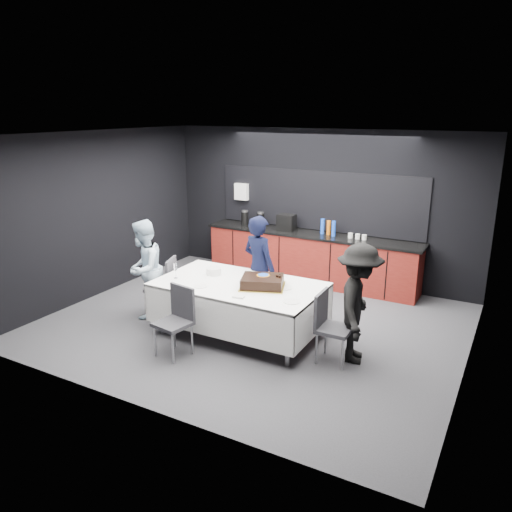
{
  "coord_description": "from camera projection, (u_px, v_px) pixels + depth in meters",
  "views": [
    {
      "loc": [
        3.39,
        -6.08,
        3.15
      ],
      "look_at": [
        0.0,
        0.1,
        1.05
      ],
      "focal_mm": 35.0,
      "sensor_mm": 36.0,
      "label": 1
    }
  ],
  "objects": [
    {
      "name": "chair_right",
      "position": [
        329.0,
        322.0,
        6.34
      ],
      "size": [
        0.43,
        0.43,
        0.92
      ],
      "color": "#303035",
      "rests_on": "ground"
    },
    {
      "name": "party_table",
      "position": [
        239.0,
        293.0,
        7.05
      ],
      "size": [
        2.32,
        1.32,
        0.78
      ],
      "color": "#99999E",
      "rests_on": "ground"
    },
    {
      "name": "ground",
      "position": [
        253.0,
        324.0,
        7.57
      ],
      "size": [
        6.0,
        6.0,
        0.0
      ],
      "primitive_type": "plane",
      "color": "#404045",
      "rests_on": "ground"
    },
    {
      "name": "kitchenette",
      "position": [
        310.0,
        254.0,
        9.28
      ],
      "size": [
        4.1,
        0.64,
        2.05
      ],
      "color": "#63140F",
      "rests_on": "ground"
    },
    {
      "name": "chair_near",
      "position": [
        177.0,
        316.0,
        6.52
      ],
      "size": [
        0.48,
        0.48,
        0.92
      ],
      "color": "#303035",
      "rests_on": "ground"
    },
    {
      "name": "person_center",
      "position": [
        259.0,
        268.0,
        7.61
      ],
      "size": [
        0.67,
        0.53,
        1.62
      ],
      "primitive_type": "imported",
      "rotation": [
        0.0,
        0.0,
        2.86
      ],
      "color": "black",
      "rests_on": "ground"
    },
    {
      "name": "loose_plate_right_b",
      "position": [
        292.0,
        301.0,
        6.34
      ],
      "size": [
        0.22,
        0.22,
        0.01
      ],
      "primitive_type": "cylinder",
      "color": "white",
      "rests_on": "party_table"
    },
    {
      "name": "person_right",
      "position": [
        358.0,
        304.0,
        6.28
      ],
      "size": [
        0.78,
        1.11,
        1.56
      ],
      "primitive_type": "imported",
      "rotation": [
        0.0,
        0.0,
        1.79
      ],
      "color": "black",
      "rests_on": "ground"
    },
    {
      "name": "champagne_flute",
      "position": [
        175.0,
        268.0,
        7.18
      ],
      "size": [
        0.06,
        0.06,
        0.22
      ],
      "color": "white",
      "rests_on": "party_table"
    },
    {
      "name": "room_shell",
      "position": [
        253.0,
        203.0,
        7.04
      ],
      "size": [
        6.04,
        5.04,
        2.82
      ],
      "color": "white",
      "rests_on": "ground"
    },
    {
      "name": "loose_plate_near",
      "position": [
        201.0,
        286.0,
        6.88
      ],
      "size": [
        0.19,
        0.19,
        0.01
      ],
      "primitive_type": "cylinder",
      "color": "white",
      "rests_on": "party_table"
    },
    {
      "name": "person_left",
      "position": [
        144.0,
        269.0,
        7.68
      ],
      "size": [
        0.77,
        0.88,
        1.53
      ],
      "primitive_type": "imported",
      "rotation": [
        0.0,
        0.0,
        -1.27
      ],
      "color": "silver",
      "rests_on": "ground"
    },
    {
      "name": "chair_left",
      "position": [
        165.0,
        283.0,
        7.77
      ],
      "size": [
        0.54,
        0.54,
        0.92
      ],
      "color": "#303035",
      "rests_on": "ground"
    },
    {
      "name": "cake_assembly",
      "position": [
        262.0,
        282.0,
        6.85
      ],
      "size": [
        0.74,
        0.67,
        0.18
      ],
      "color": "gold",
      "rests_on": "party_table"
    },
    {
      "name": "fork_pile",
      "position": [
        239.0,
        297.0,
        6.48
      ],
      "size": [
        0.16,
        0.11,
        0.02
      ],
      "primitive_type": "cube",
      "rotation": [
        0.0,
        0.0,
        0.15
      ],
      "color": "white",
      "rests_on": "party_table"
    },
    {
      "name": "loose_plate_far",
      "position": [
        253.0,
        273.0,
        7.43
      ],
      "size": [
        0.2,
        0.2,
        0.01
      ],
      "primitive_type": "cylinder",
      "color": "white",
      "rests_on": "party_table"
    },
    {
      "name": "plate_stack",
      "position": [
        214.0,
        271.0,
        7.37
      ],
      "size": [
        0.22,
        0.22,
        0.1
      ],
      "primitive_type": "cylinder",
      "color": "white",
      "rests_on": "party_table"
    },
    {
      "name": "loose_plate_right_a",
      "position": [
        286.0,
        288.0,
        6.82
      ],
      "size": [
        0.19,
        0.19,
        0.01
      ],
      "primitive_type": "cylinder",
      "color": "white",
      "rests_on": "party_table"
    }
  ]
}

